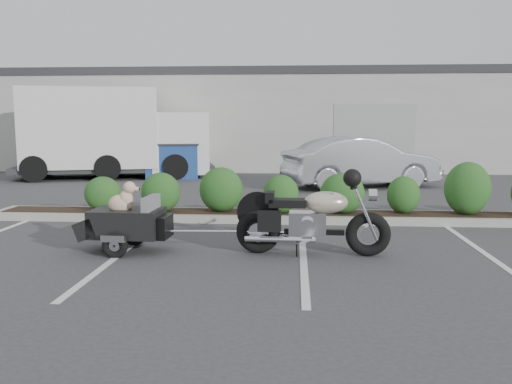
# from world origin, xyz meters

# --- Properties ---
(ground) EXTENTS (90.00, 90.00, 0.00)m
(ground) POSITION_xyz_m (0.00, 0.00, 0.00)
(ground) COLOR #38383A
(ground) RESTS_ON ground
(planter_kerb) EXTENTS (12.00, 1.00, 0.15)m
(planter_kerb) POSITION_xyz_m (1.00, 2.20, 0.07)
(planter_kerb) COLOR #9E9E93
(planter_kerb) RESTS_ON ground
(building) EXTENTS (26.00, 10.00, 4.00)m
(building) POSITION_xyz_m (0.00, 17.00, 2.00)
(building) COLOR #9EA099
(building) RESTS_ON ground
(motorcycle) EXTENTS (2.27, 0.77, 1.31)m
(motorcycle) POSITION_xyz_m (1.33, -0.61, 0.52)
(motorcycle) COLOR black
(motorcycle) RESTS_ON ground
(pet_trailer) EXTENTS (1.81, 1.01, 1.08)m
(pet_trailer) POSITION_xyz_m (-1.46, -0.59, 0.46)
(pet_trailer) COLOR black
(pet_trailer) RESTS_ON ground
(sedan) EXTENTS (4.84, 3.03, 1.50)m
(sedan) POSITION_xyz_m (3.03, 7.72, 0.75)
(sedan) COLOR #B2B3B9
(sedan) RESTS_ON ground
(dumpster) EXTENTS (2.02, 1.54, 1.21)m
(dumpster) POSITION_xyz_m (-3.15, 9.95, 0.61)
(dumpster) COLOR navy
(dumpster) RESTS_ON ground
(delivery_truck) EXTENTS (7.03, 3.73, 3.07)m
(delivery_truck) POSITION_xyz_m (-5.19, 10.01, 1.47)
(delivery_truck) COLOR silver
(delivery_truck) RESTS_ON ground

